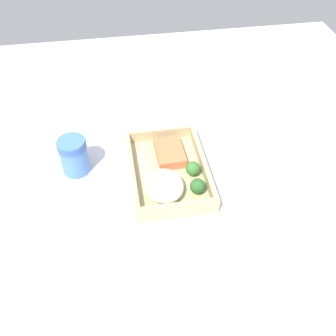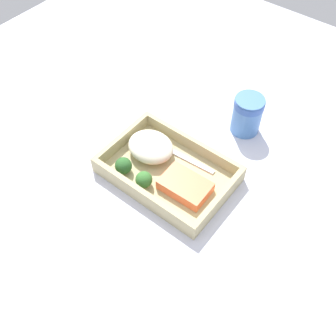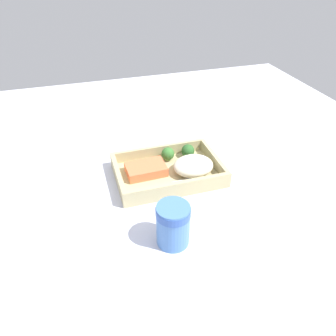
% 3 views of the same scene
% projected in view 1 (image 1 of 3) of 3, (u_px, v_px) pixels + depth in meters
% --- Properties ---
extents(ground_plane, '(1.60, 1.60, 0.02)m').
position_uv_depth(ground_plane, '(168.00, 178.00, 1.02)').
color(ground_plane, silver).
extents(takeout_tray, '(0.28, 0.19, 0.01)m').
position_uv_depth(takeout_tray, '(168.00, 174.00, 1.01)').
color(takeout_tray, tan).
rests_on(takeout_tray, ground_plane).
extents(tray_rim, '(0.28, 0.19, 0.03)m').
position_uv_depth(tray_rim, '(168.00, 168.00, 0.99)').
color(tray_rim, tan).
rests_on(tray_rim, takeout_tray).
extents(salmon_fillet, '(0.11, 0.07, 0.03)m').
position_uv_depth(salmon_fillet, '(170.00, 153.00, 1.04)').
color(salmon_fillet, '#F56E43').
rests_on(salmon_fillet, takeout_tray).
extents(mashed_potatoes, '(0.11, 0.09, 0.04)m').
position_uv_depth(mashed_potatoes, '(164.00, 186.00, 0.94)').
color(mashed_potatoes, '#ECE2C5').
rests_on(mashed_potatoes, takeout_tray).
extents(broccoli_floret_1, '(0.04, 0.04, 0.04)m').
position_uv_depth(broccoli_floret_1, '(198.00, 186.00, 0.94)').
color(broccoli_floret_1, '#7DAD5B').
rests_on(broccoli_floret_1, takeout_tray).
extents(broccoli_floret_2, '(0.04, 0.04, 0.04)m').
position_uv_depth(broccoli_floret_2, '(193.00, 169.00, 0.98)').
color(broccoli_floret_2, '#80AE60').
rests_on(broccoli_floret_2, takeout_tray).
extents(fork, '(0.16, 0.03, 0.00)m').
position_uv_depth(fork, '(147.00, 176.00, 0.99)').
color(fork, silver).
rests_on(fork, takeout_tray).
extents(paper_cup, '(0.07, 0.07, 0.10)m').
position_uv_depth(paper_cup, '(74.00, 154.00, 0.99)').
color(paper_cup, '#4674B7').
rests_on(paper_cup, ground_plane).
extents(receipt_slip, '(0.11, 0.14, 0.00)m').
position_uv_depth(receipt_slip, '(89.00, 210.00, 0.93)').
color(receipt_slip, white).
rests_on(receipt_slip, ground_plane).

